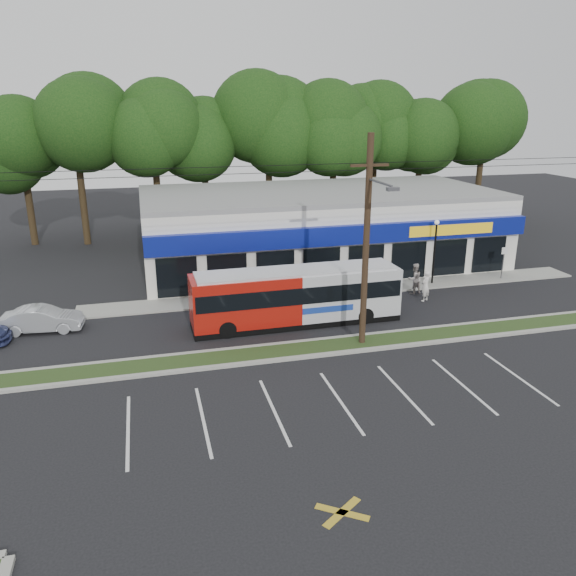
% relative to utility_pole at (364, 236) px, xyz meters
% --- Properties ---
extents(ground, '(120.00, 120.00, 0.00)m').
position_rel_utility_pole_xyz_m(ground, '(-2.83, -0.93, -5.41)').
color(ground, black).
rests_on(ground, ground).
extents(grass_strip, '(40.00, 1.60, 0.12)m').
position_rel_utility_pole_xyz_m(grass_strip, '(-2.83, 0.07, -5.35)').
color(grass_strip, '#243B18').
rests_on(grass_strip, ground).
extents(curb_south, '(40.00, 0.25, 0.14)m').
position_rel_utility_pole_xyz_m(curb_south, '(-2.83, -0.78, -5.34)').
color(curb_south, '#9E9E93').
rests_on(curb_south, ground).
extents(curb_north, '(40.00, 0.25, 0.14)m').
position_rel_utility_pole_xyz_m(curb_north, '(-2.83, 0.92, -5.34)').
color(curb_north, '#9E9E93').
rests_on(curb_north, ground).
extents(sidewalk, '(32.00, 2.20, 0.10)m').
position_rel_utility_pole_xyz_m(sidewalk, '(2.17, 8.07, -5.36)').
color(sidewalk, '#9E9E93').
rests_on(sidewalk, ground).
extents(strip_mall, '(25.00, 12.55, 5.30)m').
position_rel_utility_pole_xyz_m(strip_mall, '(2.67, 14.99, -2.76)').
color(strip_mall, silver).
rests_on(strip_mall, ground).
extents(utility_pole, '(50.00, 2.77, 10.00)m').
position_rel_utility_pole_xyz_m(utility_pole, '(0.00, 0.00, 0.00)').
color(utility_pole, black).
rests_on(utility_pole, ground).
extents(lamp_post, '(0.30, 0.30, 4.25)m').
position_rel_utility_pole_xyz_m(lamp_post, '(8.17, 7.87, -2.74)').
color(lamp_post, black).
rests_on(lamp_post, ground).
extents(sign_post, '(0.45, 0.10, 2.23)m').
position_rel_utility_pole_xyz_m(sign_post, '(13.17, 7.65, -3.86)').
color(sign_post, '#59595E').
rests_on(sign_post, ground).
extents(tree_line, '(46.76, 6.76, 11.83)m').
position_rel_utility_pole_xyz_m(tree_line, '(1.17, 25.07, 3.00)').
color(tree_line, black).
rests_on(tree_line, ground).
extents(metrobus, '(11.14, 2.47, 2.99)m').
position_rel_utility_pole_xyz_m(metrobus, '(-2.18, 3.57, -3.83)').
color(metrobus, '#A9150D').
rests_on(metrobus, ground).
extents(car_dark, '(4.47, 2.26, 1.46)m').
position_rel_utility_pole_xyz_m(car_dark, '(1.89, 5.35, -4.68)').
color(car_dark, black).
rests_on(car_dark, ground).
extents(car_silver, '(4.10, 1.77, 1.31)m').
position_rel_utility_pole_xyz_m(car_silver, '(-15.13, 5.79, -4.76)').
color(car_silver, '#ADB0B5').
rests_on(car_silver, ground).
extents(pedestrian_a, '(0.81, 0.75, 1.86)m').
position_rel_utility_pole_xyz_m(pedestrian_a, '(6.17, 5.07, -4.49)').
color(pedestrian_a, white).
rests_on(pedestrian_a, ground).
extents(pedestrian_b, '(1.05, 0.88, 1.92)m').
position_rel_utility_pole_xyz_m(pedestrian_b, '(6.17, 6.51, -4.45)').
color(pedestrian_b, '#B4A8A2').
rests_on(pedestrian_b, ground).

